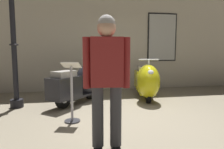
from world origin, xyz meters
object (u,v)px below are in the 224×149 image
scooter_0 (83,82)px  lamppost (14,43)px  scooter_1 (146,81)px  visitor_0 (107,75)px  info_stanchion (72,97)px

scooter_0 → lamppost: (-1.49, -0.25, 0.95)m
scooter_1 → lamppost: bearing=-75.6°
scooter_1 → scooter_0: bearing=-81.4°
scooter_1 → lamppost: (-3.13, -0.18, 0.95)m
lamppost → scooter_0: bearing=9.6°
scooter_0 → lamppost: bearing=139.6°
scooter_0 → visitor_0: visitor_0 is taller
scooter_0 → info_stanchion: bearing=-149.5°
scooter_0 → lamppost: size_ratio=0.63×
scooter_1 → lamppost: size_ratio=0.68×
lamppost → visitor_0: bearing=-55.1°
scooter_1 → visitor_0: visitor_0 is taller
lamppost → info_stanchion: bearing=-44.1°
visitor_0 → scooter_0: bearing=9.4°
scooter_1 → visitor_0: (-1.45, -2.59, 0.48)m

